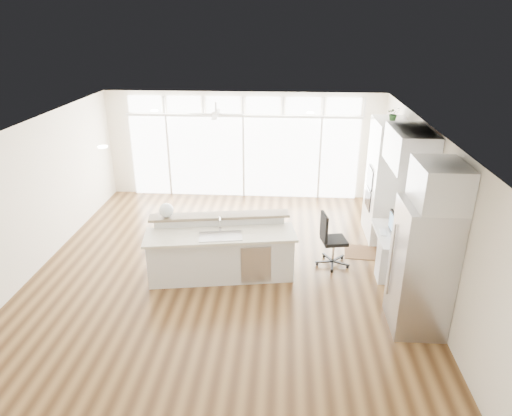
{
  "coord_description": "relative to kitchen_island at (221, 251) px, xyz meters",
  "views": [
    {
      "loc": [
        1.08,
        -7.31,
        4.4
      ],
      "look_at": [
        0.54,
        0.6,
        1.06
      ],
      "focal_mm": 32.0,
      "sensor_mm": 36.0,
      "label": 1
    }
  ],
  "objects": [
    {
      "name": "glass_wall",
      "position": [
        0.03,
        4.11,
        0.52
      ],
      "size": [
        5.8,
        0.06,
        2.08
      ],
      "primitive_type": "cube",
      "color": "white",
      "rests_on": "wall_back"
    },
    {
      "name": "rug",
      "position": [
        2.78,
        1.09,
        -0.52
      ],
      "size": [
        0.9,
        0.69,
        0.01
      ],
      "primitive_type": "cube",
      "rotation": [
        0.0,
        0.0,
        -0.1
      ],
      "color": "#372011",
      "rests_on": "floor"
    },
    {
      "name": "kitchen_island",
      "position": [
        0.0,
        0.0,
        0.0
      ],
      "size": [
        2.78,
        1.41,
        1.05
      ],
      "primitive_type": "cube",
      "rotation": [
        0.0,
        0.0,
        0.16
      ],
      "color": "silver",
      "rests_on": "floor"
    },
    {
      "name": "ceiling_fan",
      "position": [
        -0.47,
        2.97,
        1.95
      ],
      "size": [
        1.16,
        1.16,
        0.32
      ],
      "primitive_type": "cube",
      "color": "silver",
      "rests_on": "ceiling"
    },
    {
      "name": "monitor",
      "position": [
        3.08,
        0.47,
        0.43
      ],
      "size": [
        0.09,
        0.48,
        0.4
      ],
      "primitive_type": "cube",
      "rotation": [
        0.0,
        0.0,
        0.02
      ],
      "color": "black",
      "rests_on": "desk_nook"
    },
    {
      "name": "wall_back",
      "position": [
        0.03,
        4.17,
        0.82
      ],
      "size": [
        7.0,
        0.04,
        2.7
      ],
      "primitive_type": "cube",
      "color": "white",
      "rests_on": "floor"
    },
    {
      "name": "recessed_lights",
      "position": [
        0.03,
        0.37,
        2.15
      ],
      "size": [
        3.4,
        3.0,
        0.02
      ],
      "primitive_type": "cube",
      "color": "white",
      "rests_on": "ceiling"
    },
    {
      "name": "upper_cabinets",
      "position": [
        3.2,
        0.47,
        1.82
      ],
      "size": [
        0.64,
        1.3,
        0.64
      ],
      "primitive_type": "cube",
      "color": "silver",
      "rests_on": "wall_right"
    },
    {
      "name": "fishbowl",
      "position": [
        -1.0,
        0.24,
        0.66
      ],
      "size": [
        0.33,
        0.33,
        0.26
      ],
      "primitive_type": "sphere",
      "rotation": [
        0.0,
        0.0,
        0.31
      ],
      "color": "white",
      "rests_on": "kitchen_island"
    },
    {
      "name": "oven_cabinet",
      "position": [
        3.2,
        1.97,
        0.72
      ],
      "size": [
        0.64,
        1.2,
        2.5
      ],
      "primitive_type": "cube",
      "color": "silver",
      "rests_on": "floor"
    },
    {
      "name": "office_chair",
      "position": [
        2.06,
        0.57,
        0.0
      ],
      "size": [
        0.63,
        0.6,
        1.06
      ],
      "primitive_type": "cube",
      "rotation": [
        0.0,
        0.0,
        0.19
      ],
      "color": "black",
      "rests_on": "floor"
    },
    {
      "name": "wall_front",
      "position": [
        0.03,
        -3.83,
        0.82
      ],
      "size": [
        7.0,
        0.04,
        2.7
      ],
      "primitive_type": "cube",
      "color": "white",
      "rests_on": "floor"
    },
    {
      "name": "fridge_cabinet",
      "position": [
        3.2,
        -1.18,
        1.77
      ],
      "size": [
        0.64,
        0.9,
        0.6
      ],
      "primitive_type": "cube",
      "color": "silver",
      "rests_on": "wall_right"
    },
    {
      "name": "keyboard",
      "position": [
        2.91,
        0.47,
        0.24
      ],
      "size": [
        0.14,
        0.3,
        0.01
      ],
      "primitive_type": "cube",
      "rotation": [
        0.0,
        0.0,
        -0.09
      ],
      "color": "white",
      "rests_on": "desk_nook"
    },
    {
      "name": "framed_photos",
      "position": [
        3.49,
        1.09,
        0.87
      ],
      "size": [
        0.06,
        0.22,
        0.8
      ],
      "primitive_type": "cube",
      "color": "black",
      "rests_on": "wall_right"
    },
    {
      "name": "desk_nook",
      "position": [
        3.16,
        0.47,
        -0.15
      ],
      "size": [
        0.72,
        1.3,
        0.76
      ],
      "primitive_type": "cube",
      "color": "silver",
      "rests_on": "floor"
    },
    {
      "name": "transom_row",
      "position": [
        0.03,
        4.11,
        1.85
      ],
      "size": [
        5.9,
        0.06,
        0.4
      ],
      "primitive_type": "cube",
      "color": "white",
      "rests_on": "wall_back"
    },
    {
      "name": "wall_right",
      "position": [
        3.53,
        0.17,
        0.82
      ],
      "size": [
        0.04,
        8.0,
        2.7
      ],
      "primitive_type": "cube",
      "color": "white",
      "rests_on": "floor"
    },
    {
      "name": "desk_window",
      "position": [
        3.49,
        0.47,
        1.02
      ],
      "size": [
        0.04,
        0.85,
        0.85
      ],
      "primitive_type": "cube",
      "color": "white",
      "rests_on": "wall_right"
    },
    {
      "name": "refrigerator",
      "position": [
        3.14,
        -1.18,
        0.47
      ],
      "size": [
        0.76,
        0.9,
        2.0
      ],
      "primitive_type": "cube",
      "color": "#AEAFB3",
      "rests_on": "floor"
    },
    {
      "name": "wall_left",
      "position": [
        -3.47,
        0.17,
        0.82
      ],
      "size": [
        0.04,
        8.0,
        2.7
      ],
      "primitive_type": "cube",
      "color": "white",
      "rests_on": "floor"
    },
    {
      "name": "potted_plant",
      "position": [
        3.2,
        1.97,
        2.08
      ],
      "size": [
        0.26,
        0.28,
        0.21
      ],
      "primitive_type": "imported",
      "rotation": [
        0.0,
        0.0,
        -0.05
      ],
      "color": "#275123",
      "rests_on": "oven_cabinet"
    },
    {
      "name": "floor",
      "position": [
        0.03,
        0.17,
        -0.54
      ],
      "size": [
        7.0,
        8.0,
        0.02
      ],
      "primitive_type": "cube",
      "color": "#442B15",
      "rests_on": "ground"
    },
    {
      "name": "ceiling",
      "position": [
        0.03,
        0.17,
        2.17
      ],
      "size": [
        7.0,
        8.0,
        0.02
      ],
      "primitive_type": "cube",
      "color": "white",
      "rests_on": "wall_back"
    }
  ]
}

